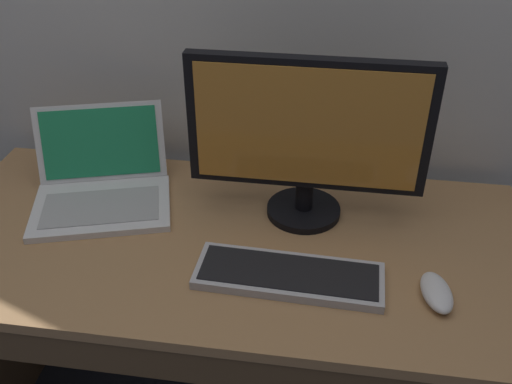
{
  "coord_description": "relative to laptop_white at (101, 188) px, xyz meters",
  "views": [
    {
      "loc": [
        0.23,
        -1.06,
        1.61
      ],
      "look_at": [
        0.07,
        0.0,
        0.89
      ],
      "focal_mm": 39.89,
      "sensor_mm": 36.0,
      "label": 1
    }
  ],
  "objects": [
    {
      "name": "external_monitor",
      "position": [
        0.53,
        0.01,
        0.19
      ],
      "size": [
        0.56,
        0.19,
        0.42
      ],
      "color": "black",
      "rests_on": "desk"
    },
    {
      "name": "computer_mouse",
      "position": [
        0.83,
        -0.25,
        -0.02
      ],
      "size": [
        0.08,
        0.13,
        0.04
      ],
      "primitive_type": "ellipsoid",
      "rotation": [
        0.0,
        0.0,
        0.16
      ],
      "color": "white",
      "rests_on": "desk"
    },
    {
      "name": "desk",
      "position": [
        0.36,
        -0.12,
        -0.25
      ],
      "size": [
        1.47,
        0.68,
        0.75
      ],
      "color": "#A87A4C",
      "rests_on": "ground"
    },
    {
      "name": "laptop_white",
      "position": [
        0.0,
        0.0,
        0.0
      ],
      "size": [
        0.42,
        0.4,
        0.21
      ],
      "color": "white",
      "rests_on": "desk"
    },
    {
      "name": "wired_keyboard",
      "position": [
        0.52,
        -0.23,
        -0.03
      ],
      "size": [
        0.42,
        0.16,
        0.02
      ],
      "color": "#BCBCC1",
      "rests_on": "desk"
    }
  ]
}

